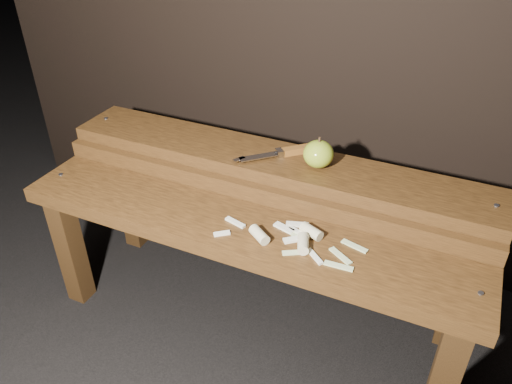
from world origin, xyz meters
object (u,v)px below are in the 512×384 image
at_px(bench_front_tier, 236,248).
at_px(knife, 288,152).
at_px(bench_rear_tier, 272,184).
at_px(apple, 318,154).

distance_m(bench_front_tier, knife, 0.30).
bearing_deg(bench_front_tier, knife, 82.29).
xyz_separation_m(bench_front_tier, knife, (0.03, 0.26, 0.16)).
height_order(bench_rear_tier, apple, apple).
bearing_deg(knife, apple, -14.72).
relative_size(bench_rear_tier, apple, 14.35).
bearing_deg(apple, bench_rear_tier, -178.04).
distance_m(bench_front_tier, apple, 0.32).
relative_size(bench_front_tier, bench_rear_tier, 1.00).
bearing_deg(knife, bench_rear_tier, -140.59).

